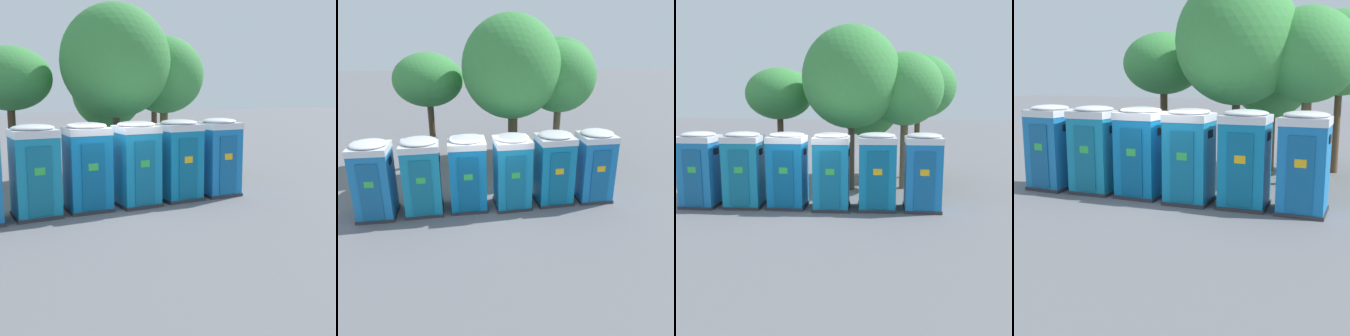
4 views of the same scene
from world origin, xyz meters
TOP-DOWN VIEW (x-y plane):
  - ground_plane at (0.00, 0.00)m, footprint 120.00×120.00m
  - portapotty_0 at (-3.71, -0.26)m, footprint 1.25×1.25m
  - portapotty_1 at (-2.23, -0.08)m, footprint 1.34×1.31m
  - portapotty_2 at (-0.75, 0.06)m, footprint 1.29×1.26m
  - portapotty_3 at (0.74, 0.06)m, footprint 1.30×1.31m
  - portapotty_4 at (2.22, 0.28)m, footprint 1.36×1.32m
  - portapotty_5 at (3.70, 0.38)m, footprint 1.26×1.27m
  - street_tree_0 at (3.64, 6.01)m, footprint 3.36×3.36m
  - street_tree_1 at (1.00, 2.92)m, footprint 3.81×3.81m
  - street_tree_2 at (-2.40, 4.46)m, footprint 2.96×2.96m
  - street_tree_3 at (3.06, 3.53)m, footprint 2.99×2.99m
  - street_tree_4 at (1.42, 5.45)m, footprint 2.86×2.86m

SIDE VIEW (x-z plane):
  - ground_plane at x=0.00m, z-range 0.00..0.00m
  - portapotty_4 at x=2.22m, z-range 0.01..2.55m
  - portapotty_2 at x=-0.75m, z-range 0.01..2.55m
  - portapotty_1 at x=-2.23m, z-range 0.01..2.55m
  - portapotty_0 at x=-3.71m, z-range 0.01..2.55m
  - portapotty_3 at x=0.74m, z-range 0.01..2.55m
  - portapotty_5 at x=3.70m, z-range 0.01..2.55m
  - street_tree_4 at x=1.42m, z-range 0.93..5.80m
  - street_tree_2 at x=-2.40m, z-range 1.33..6.29m
  - street_tree_3 at x=3.06m, z-range 1.25..6.69m
  - street_tree_0 at x=3.64m, z-range 1.34..6.94m
  - street_tree_1 at x=1.00m, z-range 1.23..7.61m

